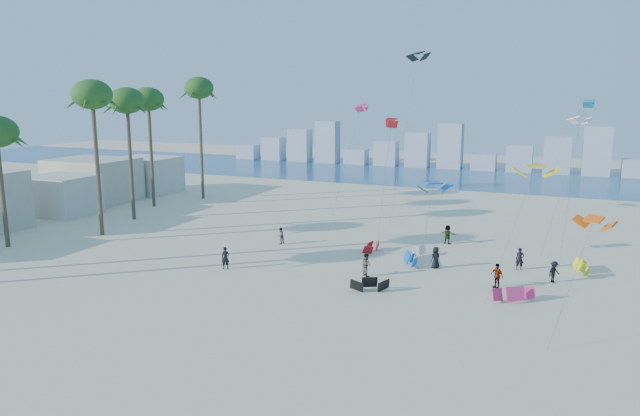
% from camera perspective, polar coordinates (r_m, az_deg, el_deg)
% --- Properties ---
extents(ground, '(220.00, 220.00, 0.00)m').
position_cam_1_polar(ground, '(36.86, -14.44, -11.00)').
color(ground, beige).
rests_on(ground, ground).
extents(ocean, '(220.00, 220.00, 0.00)m').
position_cam_1_polar(ocean, '(102.03, 10.83, 3.25)').
color(ocean, navy).
rests_on(ocean, ground).
extents(kitesurfer_near, '(0.77, 0.64, 1.79)m').
position_cam_1_polar(kitesurfer_near, '(46.68, -9.31, -4.89)').
color(kitesurfer_near, black).
rests_on(kitesurfer_near, ground).
extents(kitesurfer_mid, '(1.08, 1.05, 1.76)m').
position_cam_1_polar(kitesurfer_mid, '(44.54, 4.58, -5.59)').
color(kitesurfer_mid, gray).
rests_on(kitesurfer_mid, ground).
extents(kitesurfers_far, '(24.61, 12.22, 1.83)m').
position_cam_1_polar(kitesurfers_far, '(49.13, 12.99, -4.26)').
color(kitesurfers_far, black).
rests_on(kitesurfers_far, ground).
extents(grounded_kites, '(18.44, 12.88, 1.01)m').
position_cam_1_polar(grounded_kites, '(45.83, 12.86, -5.91)').
color(grounded_kites, black).
rests_on(grounded_kites, ground).
extents(flying_kites, '(24.63, 32.38, 18.65)m').
position_cam_1_polar(flying_kites, '(52.10, 13.69, 8.36)').
color(flying_kites, blue).
rests_on(flying_kites, ground).
extents(palm_row, '(8.69, 44.80, 15.93)m').
position_cam_1_polar(palm_row, '(61.72, -23.09, 9.36)').
color(palm_row, brown).
rests_on(palm_row, ground).
extents(beachfront_buildings, '(11.50, 43.00, 6.00)m').
position_cam_1_polar(beachfront_buildings, '(73.55, -25.70, 1.43)').
color(beachfront_buildings, beige).
rests_on(beachfront_buildings, ground).
extents(distant_skyline, '(85.00, 3.00, 8.40)m').
position_cam_1_polar(distant_skyline, '(111.64, 11.40, 5.49)').
color(distant_skyline, '#9EADBF').
rests_on(distant_skyline, ground).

